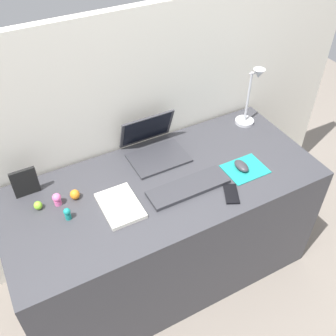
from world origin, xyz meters
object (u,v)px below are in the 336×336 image
desk_lamp (251,98)px  toy_figurine_lime (38,205)px  mouse (241,166)px  toy_figurine_orange (75,194)px  toy_figurine_pink (57,199)px  picture_frame (25,183)px  notebook_pad (120,206)px  laptop (153,145)px  cell_phone (231,194)px  keyboard (188,187)px  toy_figurine_teal (67,213)px

desk_lamp → toy_figurine_lime: size_ratio=8.80×
mouse → toy_figurine_orange: bearing=166.0°
mouse → toy_figurine_pink: 0.93m
picture_frame → notebook_pad: bearing=-39.2°
laptop → toy_figurine_orange: 0.50m
laptop → mouse: laptop is taller
desk_lamp → notebook_pad: (-0.91, -0.25, -0.17)m
laptop → toy_figurine_orange: laptop is taller
cell_phone → toy_figurine_lime: (-0.84, 0.35, 0.02)m
picture_frame → toy_figurine_lime: bearing=-81.1°
notebook_pad → toy_figurine_lime: toy_figurine_lime is taller
mouse → toy_figurine_lime: bearing=167.5°
mouse → toy_figurine_pink: bearing=167.2°
cell_phone → notebook_pad: (-0.50, 0.18, 0.01)m
keyboard → desk_lamp: (0.57, 0.30, 0.17)m
cell_phone → keyboard: bearing=167.1°
picture_frame → toy_figurine_lime: size_ratio=3.54×
desk_lamp → toy_figurine_lime: bearing=-176.2°
toy_figurine_lime → keyboard: bearing=-17.6°
laptop → cell_phone: size_ratio=2.34×
mouse → cell_phone: bearing=-139.8°
mouse → toy_figurine_lime: size_ratio=2.27×
cell_phone → toy_figurine_teal: 0.77m
laptop → cell_phone: (0.19, -0.46, -0.05)m
desk_lamp → toy_figurine_teal: desk_lamp is taller
mouse → notebook_pad: bearing=175.7°
picture_frame → toy_figurine_pink: size_ratio=2.32×
laptop → notebook_pad: (-0.31, -0.28, -0.04)m
toy_figurine_teal → picture_frame: bearing=116.7°
toy_figurine_teal → toy_figurine_pink: bearing=98.1°
toy_figurine_lime → picture_frame: bearing=98.9°
notebook_pad → picture_frame: picture_frame is taller
cell_phone → notebook_pad: notebook_pad is taller
notebook_pad → toy_figurine_orange: (-0.17, 0.15, 0.02)m
notebook_pad → desk_lamp: bearing=15.9°
desk_lamp → toy_figurine_orange: bearing=-174.7°
mouse → keyboard: bearing=179.1°
keyboard → toy_figurine_orange: 0.54m
cell_phone → desk_lamp: (0.41, 0.43, 0.17)m
picture_frame → desk_lamp: bearing=-1.6°
notebook_pad → toy_figurine_orange: toy_figurine_orange is taller
mouse → toy_figurine_teal: 0.89m
toy_figurine_pink → toy_figurine_lime: bearing=170.5°
notebook_pad → toy_figurine_orange: 0.23m
mouse → toy_figurine_teal: toy_figurine_teal is taller
keyboard → toy_figurine_lime: size_ratio=9.68×
mouse → toy_figurine_orange: (-0.82, 0.20, 0.00)m
cell_phone → picture_frame: bearing=177.8°
cell_phone → picture_frame: picture_frame is taller
laptop → keyboard: size_ratio=0.73×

